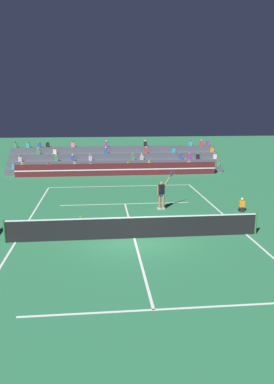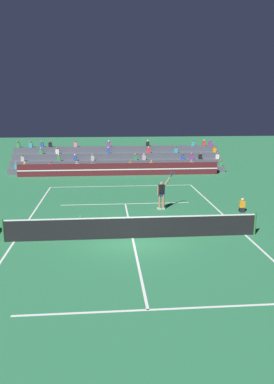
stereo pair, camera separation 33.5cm
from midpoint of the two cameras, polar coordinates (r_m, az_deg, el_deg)
name	(u,v)px [view 2 (the right image)]	position (r m, az deg, el deg)	size (l,w,h in m)	color
ground_plane	(133,238)	(17.87, -0.13, -7.06)	(120.00, 120.00, 0.00)	#2D7A4C
court_lines	(133,238)	(17.87, -0.13, -7.05)	(11.10, 23.90, 0.01)	white
tennis_net	(133,227)	(17.69, -0.13, -5.40)	(12.00, 0.10, 1.10)	#2D6B38
sponsor_banner_wall	(119,169)	(33.80, -2.45, 3.46)	(18.00, 0.26, 1.10)	#51191E
bleacher_stand	(118,161)	(36.89, -2.67, 4.71)	(20.17, 3.80, 2.83)	#4C515B
ball_kid_courtside	(242,206)	(23.02, 16.12, -2.13)	(0.30, 0.36, 0.84)	black
tennis_player	(162,193)	(22.58, 4.23, -0.22)	(1.18, 0.58, 2.36)	#9E7051
tennis_ball	(80,216)	(21.44, -8.24, -3.66)	(0.07, 0.07, 0.07)	#C6DB33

